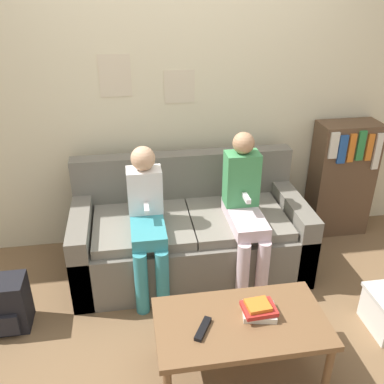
# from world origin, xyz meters

# --- Properties ---
(ground_plane) EXTENTS (10.00, 10.00, 0.00)m
(ground_plane) POSITION_xyz_m (0.00, 0.00, 0.00)
(ground_plane) COLOR brown
(wall_back) EXTENTS (8.00, 0.07, 2.60)m
(wall_back) POSITION_xyz_m (-0.00, 1.02, 1.30)
(wall_back) COLOR beige
(wall_back) RESTS_ON ground_plane
(couch) EXTENTS (1.71, 0.81, 0.83)m
(couch) POSITION_xyz_m (0.00, 0.52, 0.28)
(couch) COLOR #6B665B
(couch) RESTS_ON ground_plane
(coffee_table) EXTENTS (0.94, 0.52, 0.39)m
(coffee_table) POSITION_xyz_m (0.13, -0.53, 0.34)
(coffee_table) COLOR brown
(coffee_table) RESTS_ON ground_plane
(person_left) EXTENTS (0.24, 0.56, 1.04)m
(person_left) POSITION_xyz_m (-0.32, 0.32, 0.59)
(person_left) COLOR teal
(person_left) RESTS_ON ground_plane
(person_right) EXTENTS (0.24, 0.56, 1.10)m
(person_right) POSITION_xyz_m (0.37, 0.33, 0.61)
(person_right) COLOR silver
(person_right) RESTS_ON ground_plane
(tv_remote) EXTENTS (0.12, 0.17, 0.02)m
(tv_remote) POSITION_xyz_m (-0.09, -0.57, 0.40)
(tv_remote) COLOR black
(tv_remote) RESTS_ON coffee_table
(book_stack) EXTENTS (0.21, 0.18, 0.08)m
(book_stack) POSITION_xyz_m (0.23, -0.50, 0.42)
(book_stack) COLOR silver
(book_stack) RESTS_ON coffee_table
(bookshelf) EXTENTS (0.50, 0.28, 0.99)m
(bookshelf) POSITION_xyz_m (1.36, 0.84, 0.50)
(bookshelf) COLOR brown
(bookshelf) RESTS_ON ground_plane
(backpack) EXTENTS (0.32, 0.25, 0.36)m
(backpack) POSITION_xyz_m (-1.28, 0.05, 0.18)
(backpack) COLOR black
(backpack) RESTS_ON ground_plane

